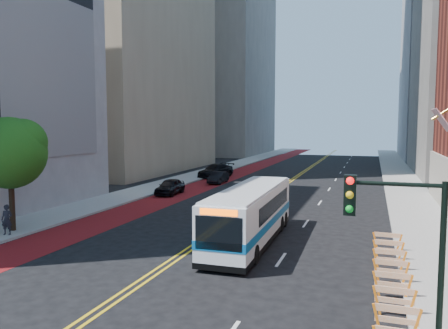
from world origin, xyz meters
TOP-DOWN VIEW (x-y plane):
  - ground at (0.00, 0.00)m, footprint 160.00×160.00m
  - sidewalk_left at (-12.00, 30.00)m, footprint 4.00×140.00m
  - sidewalk_right at (12.00, 30.00)m, footprint 4.00×140.00m
  - bus_lane_paint at (-8.10, 30.00)m, footprint 3.60×140.00m
  - center_line_inner at (-0.18, 30.00)m, footprint 0.14×140.00m
  - center_line_outer at (0.18, 30.00)m, footprint 0.14×140.00m
  - lane_dashes at (4.80, 38.00)m, footprint 0.14×98.20m
  - midrise_left_far at (-24.00, 78.00)m, footprint 20.00×26.00m
  - construction_barriers at (9.60, 3.42)m, footprint 1.42×10.91m
  - street_tree at (-11.24, 6.04)m, footprint 4.20×4.20m
  - traffic_signal at (9.41, -3.51)m, footprint 2.21×0.34m
  - transit_bus at (2.63, 8.53)m, footprint 2.63×11.03m
  - car_a at (-8.78, 22.00)m, footprint 1.98×4.34m
  - car_b at (-7.15, 30.65)m, footprint 1.41×3.87m
  - car_c at (-9.30, 35.76)m, footprint 3.64×5.93m
  - pedestrian at (-10.78, 5.06)m, footprint 0.71×0.56m

SIDE VIEW (x-z plane):
  - ground at x=0.00m, z-range 0.00..0.00m
  - center_line_inner at x=-0.18m, z-range 0.00..0.01m
  - center_line_outer at x=0.18m, z-range 0.00..0.01m
  - bus_lane_paint at x=-8.10m, z-range 0.00..0.01m
  - lane_dashes at x=4.80m, z-range 0.00..0.01m
  - sidewalk_left at x=-12.00m, z-range 0.00..0.15m
  - sidewalk_right at x=12.00m, z-range 0.00..0.15m
  - car_b at x=-7.15m, z-range 0.00..1.27m
  - construction_barriers at x=9.60m, z-range 0.17..1.18m
  - car_a at x=-8.78m, z-range 0.00..1.44m
  - car_c at x=-9.30m, z-range 0.00..1.61m
  - pedestrian at x=-10.78m, z-range 0.15..1.88m
  - transit_bus at x=2.63m, z-range 0.07..3.09m
  - traffic_signal at x=9.41m, z-range 1.18..6.26m
  - street_tree at x=-11.24m, z-range 1.56..8.26m
  - midrise_left_far at x=-24.00m, z-range 0.00..65.00m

